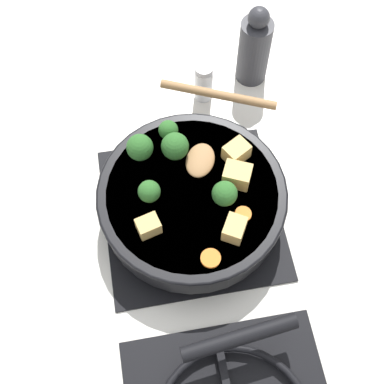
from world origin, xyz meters
The scene contains 17 objects.
ground_plane centered at (0.00, 0.00, 0.00)m, with size 2.40×2.40×0.00m, color white.
front_burner_grate centered at (0.00, 0.00, 0.01)m, with size 0.31×0.31×0.03m.
skillet_pan centered at (0.00, 0.00, 0.06)m, with size 0.32×0.43×0.06m.
wooden_spoon centered at (-0.05, -0.12, 0.09)m, with size 0.20×0.22×0.02m.
tofu_cube_center_large centered at (-0.09, -0.05, 0.10)m, with size 0.04×0.03×0.03m, color tan.
tofu_cube_near_handle centered at (-0.05, 0.08, 0.10)m, with size 0.04×0.03×0.03m, color tan.
tofu_cube_east_chunk centered at (0.08, 0.05, 0.10)m, with size 0.04×0.03×0.03m, color tan.
tofu_cube_west_chunk centered at (-0.08, -0.01, 0.10)m, with size 0.04×0.04×0.04m, color tan.
broccoli_floret_near_spoon centered at (-0.05, 0.03, 0.11)m, with size 0.04×0.04×0.05m.
broccoli_floret_center_top centered at (0.07, -0.08, 0.11)m, with size 0.05×0.05×0.05m.
broccoli_floret_east_rim centered at (0.02, -0.11, 0.11)m, with size 0.03×0.03×0.04m.
broccoli_floret_west_rim centered at (0.02, -0.07, 0.12)m, with size 0.05×0.05×0.05m.
broccoli_floret_north_edge centered at (0.07, 0.00, 0.11)m, with size 0.04×0.04×0.04m.
carrot_slice_orange_thin centered at (-0.01, 0.12, 0.09)m, with size 0.03×0.03×0.01m, color orange.
carrot_slice_near_center centered at (-0.07, 0.06, 0.09)m, with size 0.03×0.03×0.01m, color orange.
pepper_mill centered at (-0.17, -0.29, 0.08)m, with size 0.06×0.06×0.18m.
salt_shaker centered at (-0.07, -0.25, 0.04)m, with size 0.04×0.04×0.09m.
Camera 1 is at (0.07, 0.40, 0.87)m, focal length 50.00 mm.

